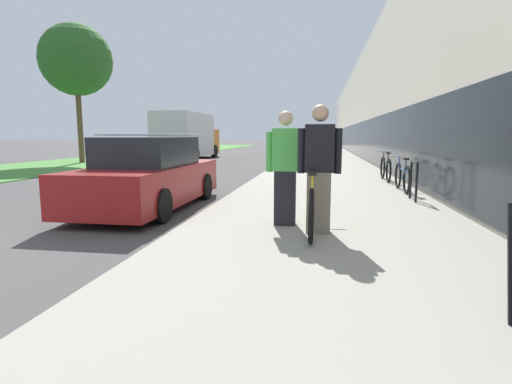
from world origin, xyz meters
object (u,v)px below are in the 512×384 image
Objects in this scene: tandem_bicycle at (313,202)px; person_rider at (319,169)px; person_bystander at (285,168)px; parked_sedan_curbside at (150,176)px; cruiser_bike_middle at (386,168)px; bike_rack_hoop at (414,177)px; moving_truck at (188,136)px; cruiser_bike_nearest at (402,177)px; street_tree_far at (76,60)px.

tandem_bicycle is 1.48× the size of person_rider.
person_bystander reaches higher than parked_sedan_curbside.
person_bystander reaches higher than tandem_bicycle.
parked_sedan_curbside reaches higher than cruiser_bike_middle.
cruiser_bike_middle is (0.02, 3.89, -0.13)m from bike_rack_hoop.
person_rider is (0.09, -0.34, 0.52)m from tandem_bicycle.
moving_truck is (-8.25, 18.60, 0.42)m from person_rider.
moving_truck is at bearing 131.82° from cruiser_bike_middle.
cruiser_bike_nearest is 6.14m from parked_sedan_curbside.
moving_truck is at bearing 126.62° from cruiser_bike_nearest.
bike_rack_hoop is (2.08, 2.89, 0.13)m from tandem_bicycle.
parked_sedan_curbside is 17.31m from moving_truck.
person_bystander reaches higher than bike_rack_hoop.
person_rider is 0.41× the size of parked_sedan_curbside.
tandem_bicycle is 19.59m from street_tree_far.
moving_truck reaches higher than cruiser_bike_nearest.
person_rider is 3.82m from bike_rack_hoop.
street_tree_far is (-14.87, 7.23, 4.95)m from cruiser_bike_middle.
bike_rack_hoop is at bearing 54.21° from tandem_bicycle.
cruiser_bike_middle is at bearing -48.18° from moving_truck.
cruiser_bike_middle is 15.43m from moving_truck.
cruiser_bike_middle is at bearing 72.75° from tandem_bicycle.
person_rider is at bearing -30.03° from parked_sedan_curbside.
cruiser_bike_middle reaches higher than bike_rack_hoop.
person_bystander is at bearing -48.43° from street_tree_far.
cruiser_bike_middle is 0.25× the size of street_tree_far.
cruiser_bike_nearest is at bearing 59.05° from person_bystander.
bike_rack_hoop is at bearing -90.30° from cruiser_bike_middle.
parked_sedan_curbside is at bearing -73.82° from moving_truck.
parked_sedan_curbside reaches higher than tandem_bicycle.
street_tree_far is at bearing 132.35° from tandem_bicycle.
parked_sedan_curbside is 0.60× the size of moving_truck.
street_tree_far is at bearing 131.57° from person_bystander.
parked_sedan_curbside is (-2.91, 1.54, -0.32)m from person_bystander.
person_rider reaches higher than parked_sedan_curbside.
person_bystander is 19.12m from street_tree_far.
bike_rack_hoop is at bearing 58.29° from person_rider.
street_tree_far reaches higher than parked_sedan_curbside.
tandem_bicycle is 20.02m from moving_truck.
cruiser_bike_middle is 7.49m from parked_sedan_curbside.
cruiser_bike_middle is (-0.04, 2.39, 0.02)m from cruiser_bike_nearest.
street_tree_far is (-12.85, 14.35, 4.42)m from person_rider.
street_tree_far reaches higher than tandem_bicycle.
bike_rack_hoop is 18.49m from moving_truck.
parked_sedan_curbside is (-5.49, -2.75, 0.20)m from cruiser_bike_nearest.
parked_sedan_curbside is at bearing -153.42° from cruiser_bike_nearest.
person_rider is 0.98× the size of cruiser_bike_middle.
parked_sedan_curbside is (-3.43, 1.98, -0.35)m from person_rider.
person_bystander is 2.08× the size of bike_rack_hoop.
parked_sedan_curbside is at bearing 153.86° from tandem_bicycle.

